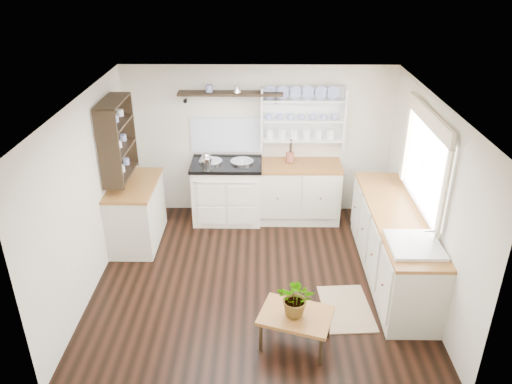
% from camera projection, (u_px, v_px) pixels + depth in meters
% --- Properties ---
extents(floor, '(4.00, 3.80, 0.01)m').
position_uv_depth(floor, '(257.00, 278.00, 6.36)').
color(floor, black).
rests_on(floor, ground).
extents(wall_back, '(4.00, 0.02, 2.30)m').
position_uv_depth(wall_back, '(258.00, 141.00, 7.56)').
color(wall_back, beige).
rests_on(wall_back, ground).
extents(wall_right, '(0.02, 3.80, 2.30)m').
position_uv_depth(wall_right, '(428.00, 198.00, 5.83)').
color(wall_right, beige).
rests_on(wall_right, ground).
extents(wall_left, '(0.02, 3.80, 2.30)m').
position_uv_depth(wall_left, '(88.00, 197.00, 5.87)').
color(wall_left, beige).
rests_on(wall_left, ground).
extents(ceiling, '(4.00, 3.80, 0.01)m').
position_uv_depth(ceiling, '(257.00, 102.00, 5.34)').
color(ceiling, white).
rests_on(ceiling, wall_back).
extents(window, '(0.08, 1.55, 1.22)m').
position_uv_depth(window, '(425.00, 161.00, 5.78)').
color(window, white).
rests_on(window, wall_right).
extents(aga_cooker, '(1.05, 0.73, 0.97)m').
position_uv_depth(aga_cooker, '(227.00, 190.00, 7.56)').
color(aga_cooker, white).
rests_on(aga_cooker, floor).
extents(back_cabinets, '(1.27, 0.63, 0.90)m').
position_uv_depth(back_cabinets, '(297.00, 191.00, 7.58)').
color(back_cabinets, beige).
rests_on(back_cabinets, floor).
extents(right_cabinets, '(0.62, 2.43, 0.90)m').
position_uv_depth(right_cabinets, '(393.00, 244.00, 6.23)').
color(right_cabinets, beige).
rests_on(right_cabinets, floor).
extents(belfast_sink, '(0.55, 0.60, 0.45)m').
position_uv_depth(belfast_sink, '(413.00, 254.00, 5.40)').
color(belfast_sink, white).
rests_on(belfast_sink, right_cabinets).
extents(left_cabinets, '(0.62, 1.13, 0.90)m').
position_uv_depth(left_cabinets, '(136.00, 212.00, 6.98)').
color(left_cabinets, beige).
rests_on(left_cabinets, floor).
extents(plate_rack, '(1.20, 0.22, 0.90)m').
position_uv_depth(plate_rack, '(302.00, 116.00, 7.34)').
color(plate_rack, white).
rests_on(plate_rack, wall_back).
extents(high_shelf, '(1.50, 0.29, 0.16)m').
position_uv_depth(high_shelf, '(230.00, 94.00, 7.12)').
color(high_shelf, black).
rests_on(high_shelf, wall_back).
extents(left_shelving, '(0.28, 0.80, 1.05)m').
position_uv_depth(left_shelving, '(117.00, 138.00, 6.50)').
color(left_shelving, black).
rests_on(left_shelving, wall_left).
extents(kettle, '(0.17, 0.17, 0.20)m').
position_uv_depth(kettle, '(206.00, 159.00, 7.21)').
color(kettle, silver).
rests_on(kettle, aga_cooker).
extents(utensil_crock, '(0.12, 0.12, 0.14)m').
position_uv_depth(utensil_crock, '(290.00, 157.00, 7.43)').
color(utensil_crock, '#974C37').
rests_on(utensil_crock, back_cabinets).
extents(center_table, '(0.85, 0.71, 0.39)m').
position_uv_depth(center_table, '(296.00, 318.00, 5.15)').
color(center_table, brown).
rests_on(center_table, floor).
extents(potted_plant, '(0.45, 0.42, 0.42)m').
position_uv_depth(potted_plant, '(297.00, 298.00, 5.04)').
color(potted_plant, '#3F7233').
rests_on(potted_plant, center_table).
extents(floor_rug, '(0.61, 0.89, 0.02)m').
position_uv_depth(floor_rug, '(346.00, 308.00, 5.81)').
color(floor_rug, '#87674E').
rests_on(floor_rug, floor).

